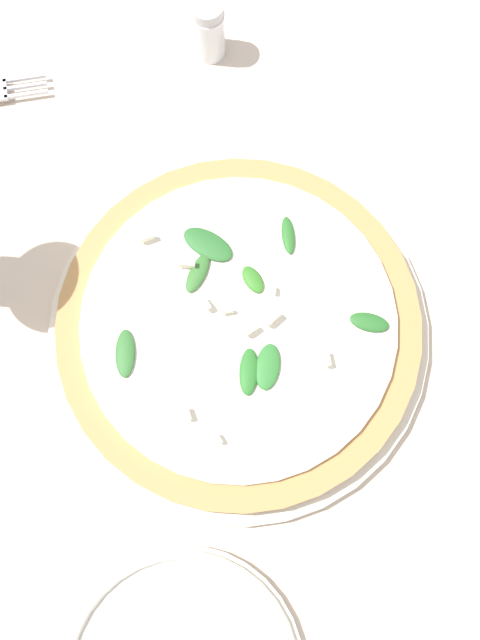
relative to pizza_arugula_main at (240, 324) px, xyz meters
The scene contains 3 objects.
ground_plane 0.04m from the pizza_arugula_main, behind, with size 6.00×6.00×0.00m, color beige.
pizza_arugula_main is the anchor object (origin of this frame).
shaker_pepper 0.29m from the pizza_arugula_main, 82.35° to the left, with size 0.03×0.03×0.07m.
Camera 1 is at (-0.00, -0.17, 0.65)m, focal length 42.00 mm.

